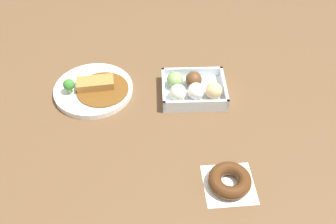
% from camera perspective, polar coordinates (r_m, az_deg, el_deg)
% --- Properties ---
extents(ground_plane, '(1.60, 1.60, 0.00)m').
position_cam_1_polar(ground_plane, '(1.13, -3.87, -0.90)').
color(ground_plane, brown).
extents(curry_plate, '(0.24, 0.24, 0.07)m').
position_cam_1_polar(curry_plate, '(1.22, -10.84, 3.35)').
color(curry_plate, white).
rests_on(curry_plate, ground_plane).
extents(donut_box, '(0.19, 0.16, 0.06)m').
position_cam_1_polar(donut_box, '(1.18, 3.59, 3.44)').
color(donut_box, silver).
rests_on(donut_box, ground_plane).
extents(chocolate_ring_donut, '(0.13, 0.13, 0.04)m').
position_cam_1_polar(chocolate_ring_donut, '(0.98, 9.02, -9.91)').
color(chocolate_ring_donut, white).
rests_on(chocolate_ring_donut, ground_plane).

